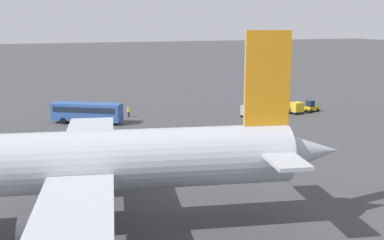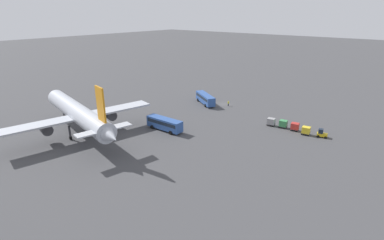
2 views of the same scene
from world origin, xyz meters
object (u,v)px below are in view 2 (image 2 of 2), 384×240
(shuttle_bus_near, at_px, (205,98))
(cargo_cart_yellow, at_px, (306,130))
(baggage_tug, at_px, (322,134))
(shuttle_bus_far, at_px, (165,123))
(cargo_cart_green, at_px, (283,124))
(cargo_cart_grey, at_px, (271,121))
(cargo_cart_red, at_px, (295,126))
(airplane, at_px, (78,113))
(worker_person, at_px, (228,103))

(shuttle_bus_near, distance_m, cargo_cart_yellow, 35.74)
(baggage_tug, bearing_deg, shuttle_bus_far, 18.90)
(cargo_cart_yellow, distance_m, cargo_cart_green, 6.38)
(cargo_cart_grey, bearing_deg, cargo_cart_red, -175.70)
(shuttle_bus_near, relative_size, cargo_cart_yellow, 4.89)
(shuttle_bus_far, bearing_deg, shuttle_bus_near, -78.15)
(airplane, xyz_separation_m, baggage_tug, (-46.86, -36.42, -4.76))
(cargo_cart_yellow, height_order, cargo_cart_red, same)
(baggage_tug, height_order, worker_person, baggage_tug)
(cargo_cart_yellow, height_order, cargo_cart_green, same)
(baggage_tug, height_order, cargo_cart_green, baggage_tug)
(shuttle_bus_far, distance_m, cargo_cart_green, 31.18)
(cargo_cart_yellow, height_order, cargo_cart_grey, same)
(shuttle_bus_near, relative_size, worker_person, 6.24)
(baggage_tug, xyz_separation_m, cargo_cart_red, (6.69, 0.04, 0.25))
(cargo_cart_yellow, bearing_deg, shuttle_bus_near, -8.81)
(shuttle_bus_far, height_order, worker_person, shuttle_bus_far)
(cargo_cart_red, bearing_deg, airplane, 42.16)
(worker_person, height_order, cargo_cart_yellow, cargo_cart_yellow)
(shuttle_bus_near, bearing_deg, worker_person, -128.30)
(baggage_tug, bearing_deg, worker_person, -26.36)
(shuttle_bus_near, relative_size, shuttle_bus_far, 1.04)
(airplane, height_order, cargo_cart_grey, airplane)
(cargo_cart_red, bearing_deg, shuttle_bus_far, 38.39)
(worker_person, bearing_deg, cargo_cart_red, 163.65)
(cargo_cart_red, bearing_deg, cargo_cart_yellow, 164.98)
(cargo_cart_red, bearing_deg, cargo_cart_grey, 4.30)
(airplane, distance_m, shuttle_bus_far, 21.18)
(airplane, relative_size, baggage_tug, 16.04)
(cargo_cart_grey, bearing_deg, cargo_cart_yellow, 177.75)
(baggage_tug, bearing_deg, airplane, 24.43)
(worker_person, distance_m, cargo_cart_grey, 20.05)
(cargo_cart_red, xyz_separation_m, cargo_cart_grey, (6.31, 0.47, 0.00))
(shuttle_bus_far, bearing_deg, baggage_tug, -148.80)
(baggage_tug, xyz_separation_m, worker_person, (31.49, -7.23, -0.07))
(worker_person, distance_m, cargo_cart_green, 22.81)
(airplane, height_order, worker_person, airplane)
(airplane, xyz_separation_m, cargo_cart_yellow, (-43.32, -35.53, -4.51))
(cargo_cart_green, bearing_deg, cargo_cart_yellow, 171.80)
(baggage_tug, bearing_deg, cargo_cart_red, -13.05)
(shuttle_bus_far, relative_size, cargo_cart_yellow, 4.72)
(shuttle_bus_far, relative_size, cargo_cart_green, 4.72)
(baggage_tug, distance_m, cargo_cart_green, 9.85)
(cargo_cart_yellow, relative_size, cargo_cart_green, 1.00)
(cargo_cart_yellow, relative_size, cargo_cart_grey, 1.00)
(airplane, xyz_separation_m, cargo_cart_green, (-37.01, -36.44, -4.51))
(cargo_cart_yellow, bearing_deg, baggage_tug, -165.87)
(cargo_cart_yellow, relative_size, cargo_cart_red, 1.00)
(worker_person, height_order, cargo_cart_red, cargo_cart_red)
(shuttle_bus_far, height_order, cargo_cart_red, shuttle_bus_far)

